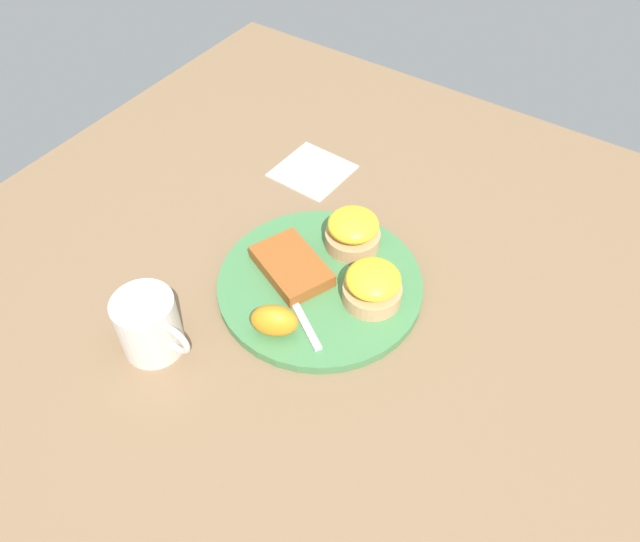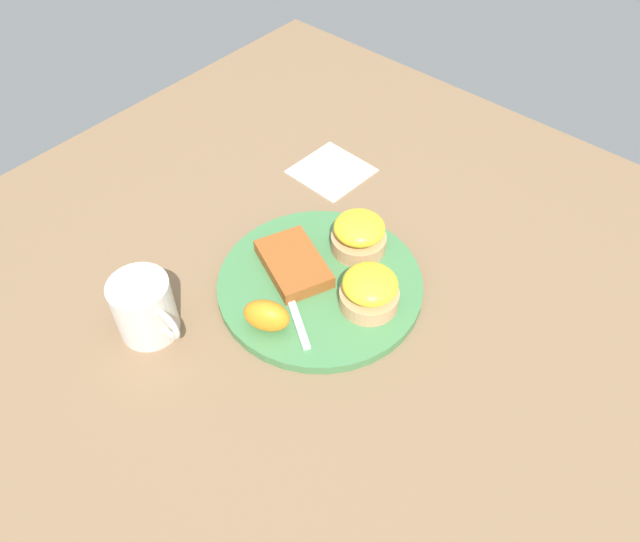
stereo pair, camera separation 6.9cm
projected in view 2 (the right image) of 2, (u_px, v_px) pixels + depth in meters
The scene contains 9 objects.
ground_plane at pixel (320, 287), 0.86m from camera, with size 1.10×1.10×0.00m, color #846647.
plate at pixel (320, 284), 0.85m from camera, with size 0.28×0.28×0.01m, color #47844C.
sandwich_benedict_left at pixel (370, 290), 0.80m from camera, with size 0.08×0.08×0.06m.
sandwich_benedict_right at pixel (360, 235), 0.87m from camera, with size 0.08×0.08×0.06m.
hashbrown_patty at pixel (293, 264), 0.85m from camera, with size 0.11×0.07×0.02m, color #9D5121.
orange_wedge at pixel (264, 314), 0.78m from camera, with size 0.06×0.04×0.04m, color orange.
fork at pixel (285, 283), 0.84m from camera, with size 0.17×0.12×0.00m.
cup at pixel (145, 308), 0.78m from camera, with size 0.11×0.08×0.09m.
napkin at pixel (332, 170), 1.02m from camera, with size 0.11×0.11×0.00m, color white.
Camera 2 is at (0.36, -0.42, 0.65)m, focal length 35.00 mm.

